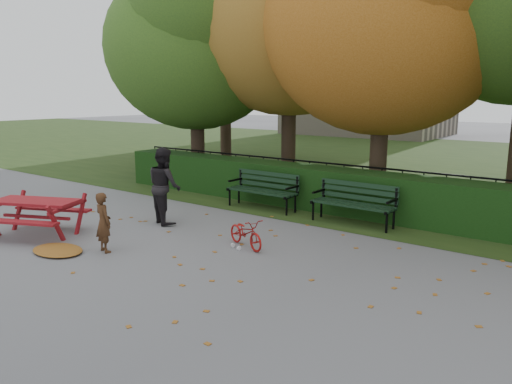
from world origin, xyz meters
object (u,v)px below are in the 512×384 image
Objects in this scene: tree_a at (198,33)px; bench_left at (264,187)px; picnic_table at (36,208)px; bicycle at (246,233)px; tree_c at (395,3)px; child at (103,222)px; tree_f at (227,14)px; adult at (165,186)px; bench_right at (355,200)px.

bench_left is (3.89, -1.88, -4.00)m from tree_a.
tree_a reaches higher than picnic_table.
picnic_table is 4.22m from bicycle.
tree_c is at bearing 46.64° from bench_left.
child reaches higher than bench_left.
tree_f is 12.53m from child.
picnic_table is at bearing 81.13° from adult.
bench_left is 1.69× the size of child.
bicycle is (1.82, 1.72, -0.26)m from child.
picnic_table is (-4.59, -4.57, 0.03)m from bench_right.
tree_f is 4.49× the size of picnic_table.
tree_c is 5.31m from bench_left.
tree_c reaches higher than bench_right.
bench_right is (0.27, -2.26, -4.30)m from tree_c.
child is 2.14m from adult.
tree_f reaches higher than adult.
tree_c is at bearing -22.35° from tree_f.
bicycle is at bearing 1.98° from picnic_table.
tree_c is at bearing -100.78° from adult.
tree_a is 4.31m from tree_f.
bench_left is at bearing -81.10° from child.
picnic_table is at bearing -115.57° from bench_left.
bench_right is 4.06m from adult.
child is at bearing -120.85° from bench_right.
bench_right is 6.48m from picnic_table.
bench_right is at bearing 2.90° from bicycle.
bench_left is 2.40m from bench_right.
child is 1.03× the size of bicycle.
bench_left is at bearing -43.51° from tree_f.
adult is (1.31, 2.18, 0.27)m from picnic_table.
tree_f is 10.54m from adult.
tree_f is 8.88× the size of bicycle.
picnic_table is 1.96m from child.
bench_left is at bearing -25.76° from tree_a.
adult is at bearing -57.97° from tree_f.
bench_right is at bearing -108.89° from child.
bicycle is (-0.82, -2.70, -0.25)m from bench_right.
child is at bearing 129.67° from adult.
bench_left reaches higher than bicycle.
tree_a reaches higher than bench_right.
adult is at bearing -60.51° from child.
bicycle is (2.46, -0.31, -0.55)m from adult.
adult is (4.96, -7.92, -4.88)m from tree_f.
tree_f is (-7.97, 3.28, 0.87)m from tree_c.
tree_f is 8.61× the size of child.
tree_a reaches higher than child.
adult is (3.01, -4.26, -3.70)m from tree_a.
tree_a is at bearing -47.90° from child.
child is at bearing -93.06° from bench_left.
tree_a is at bearing -176.35° from tree_c.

